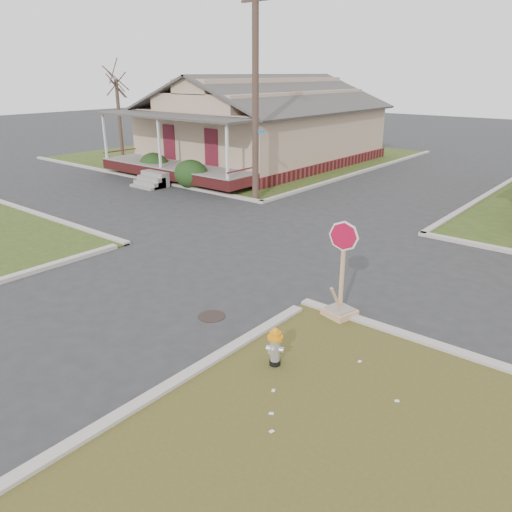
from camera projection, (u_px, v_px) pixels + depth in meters
The scene contains 11 objects.
ground at pixel (165, 286), 13.30m from camera, with size 120.00×120.00×0.00m, color #292A2C.
verge_far_left at pixel (240, 155), 34.08m from camera, with size 19.00×19.00×0.05m, color #2C4016.
curbs at pixel (278, 240), 16.92m from camera, with size 80.00×40.00×0.12m, color #B0A79F, non-canonical shape.
manhole at pixel (212, 316), 11.62m from camera, with size 0.64×0.64×0.01m, color black.
corner_house at pixel (263, 126), 30.56m from camera, with size 10.10×15.50×5.30m.
utility_pole at pixel (255, 90), 20.64m from camera, with size 1.80×0.28×9.00m.
tree_far_left at pixel (119, 120), 31.84m from camera, with size 0.22×0.22×4.90m, color #402C25.
fire_hydrant at pixel (275, 345), 9.47m from camera, with size 0.30×0.30×0.79m.
stop_sign at pixel (340, 296), 11.40m from camera, with size 0.65×0.63×2.29m.
hedge_left at pixel (154, 165), 26.79m from camera, with size 1.59×1.30×1.21m, color #1A3413.
hedge_right at pixel (191, 174), 24.36m from camera, with size 1.62×1.33×1.24m, color #1A3413.
Camera 1 is at (9.60, -7.90, 5.35)m, focal length 35.00 mm.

